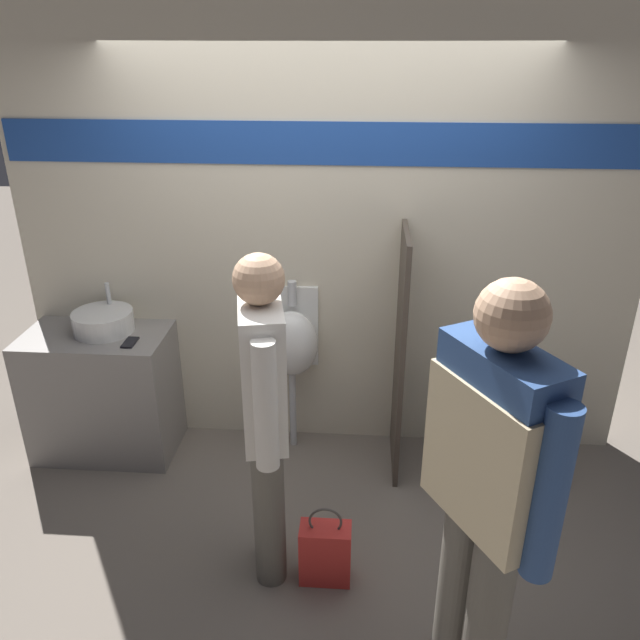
{
  "coord_description": "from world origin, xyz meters",
  "views": [
    {
      "loc": [
        0.23,
        -3.05,
        2.52
      ],
      "look_at": [
        0.0,
        0.17,
        1.05
      ],
      "focal_mm": 35.0,
      "sensor_mm": 36.0,
      "label": 1
    }
  ],
  "objects_px": {
    "urinal_near_counter": "(292,343)",
    "toilet": "(505,428)",
    "cell_phone": "(130,342)",
    "person_with_lanyard": "(264,411)",
    "shopping_bag": "(325,552)",
    "person_in_vest": "(489,481)",
    "sink_basin": "(103,321)"
  },
  "relations": [
    {
      "from": "urinal_near_counter",
      "to": "toilet",
      "type": "height_order",
      "value": "urinal_near_counter"
    },
    {
      "from": "person_with_lanyard",
      "to": "shopping_bag",
      "type": "bearing_deg",
      "value": -115.4
    },
    {
      "from": "sink_basin",
      "to": "person_in_vest",
      "type": "distance_m",
      "value": 2.61
    },
    {
      "from": "sink_basin",
      "to": "person_in_vest",
      "type": "bearing_deg",
      "value": -37.34
    },
    {
      "from": "shopping_bag",
      "to": "person_with_lanyard",
      "type": "bearing_deg",
      "value": 166.13
    },
    {
      "from": "toilet",
      "to": "person_in_vest",
      "type": "height_order",
      "value": "person_in_vest"
    },
    {
      "from": "sink_basin",
      "to": "cell_phone",
      "type": "relative_size",
      "value": 2.64
    },
    {
      "from": "cell_phone",
      "to": "person_in_vest",
      "type": "distance_m",
      "value": 2.35
    },
    {
      "from": "person_with_lanyard",
      "to": "sink_basin",
      "type": "bearing_deg",
      "value": 38.13
    },
    {
      "from": "cell_phone",
      "to": "sink_basin",
      "type": "bearing_deg",
      "value": 144.56
    },
    {
      "from": "sink_basin",
      "to": "toilet",
      "type": "xyz_separation_m",
      "value": [
        2.51,
        -0.1,
        -0.6
      ]
    },
    {
      "from": "toilet",
      "to": "person_in_vest",
      "type": "relative_size",
      "value": 0.5
    },
    {
      "from": "urinal_near_counter",
      "to": "shopping_bag",
      "type": "height_order",
      "value": "urinal_near_counter"
    },
    {
      "from": "toilet",
      "to": "person_with_lanyard",
      "type": "relative_size",
      "value": 0.54
    },
    {
      "from": "cell_phone",
      "to": "urinal_near_counter",
      "type": "xyz_separation_m",
      "value": [
        0.95,
        0.24,
        -0.09
      ]
    },
    {
      "from": "urinal_near_counter",
      "to": "cell_phone",
      "type": "bearing_deg",
      "value": -165.95
    },
    {
      "from": "sink_basin",
      "to": "person_with_lanyard",
      "type": "bearing_deg",
      "value": -40.34
    },
    {
      "from": "person_with_lanyard",
      "to": "urinal_near_counter",
      "type": "bearing_deg",
      "value": -11.58
    },
    {
      "from": "shopping_bag",
      "to": "toilet",
      "type": "bearing_deg",
      "value": 42.29
    },
    {
      "from": "urinal_near_counter",
      "to": "person_with_lanyard",
      "type": "bearing_deg",
      "value": -90.06
    },
    {
      "from": "person_with_lanyard",
      "to": "shopping_bag",
      "type": "distance_m",
      "value": 0.83
    },
    {
      "from": "sink_basin",
      "to": "shopping_bag",
      "type": "height_order",
      "value": "sink_basin"
    },
    {
      "from": "cell_phone",
      "to": "urinal_near_counter",
      "type": "relative_size",
      "value": 0.12
    },
    {
      "from": "person_in_vest",
      "to": "toilet",
      "type": "bearing_deg",
      "value": -46.06
    },
    {
      "from": "shopping_bag",
      "to": "urinal_near_counter",
      "type": "bearing_deg",
      "value": 104.16
    },
    {
      "from": "person_in_vest",
      "to": "person_with_lanyard",
      "type": "height_order",
      "value": "person_in_vest"
    },
    {
      "from": "person_in_vest",
      "to": "shopping_bag",
      "type": "bearing_deg",
      "value": 20.21
    },
    {
      "from": "sink_basin",
      "to": "shopping_bag",
      "type": "bearing_deg",
      "value": -36.11
    },
    {
      "from": "urinal_near_counter",
      "to": "person_in_vest",
      "type": "height_order",
      "value": "person_in_vest"
    },
    {
      "from": "person_in_vest",
      "to": "cell_phone",
      "type": "bearing_deg",
      "value": 22.75
    },
    {
      "from": "cell_phone",
      "to": "person_in_vest",
      "type": "height_order",
      "value": "person_in_vest"
    },
    {
      "from": "cell_phone",
      "to": "toilet",
      "type": "distance_m",
      "value": 2.35
    }
  ]
}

